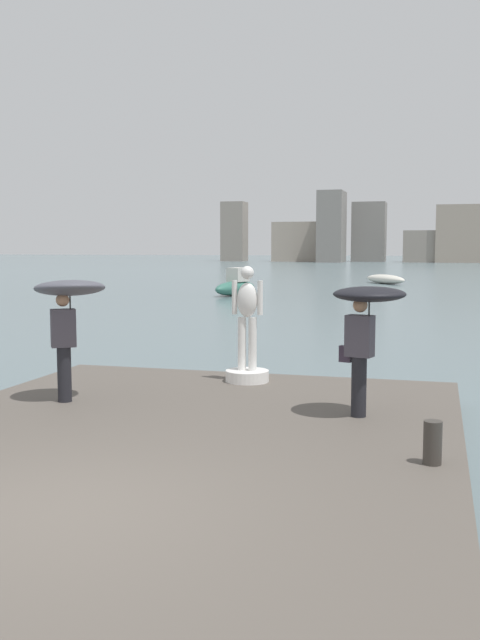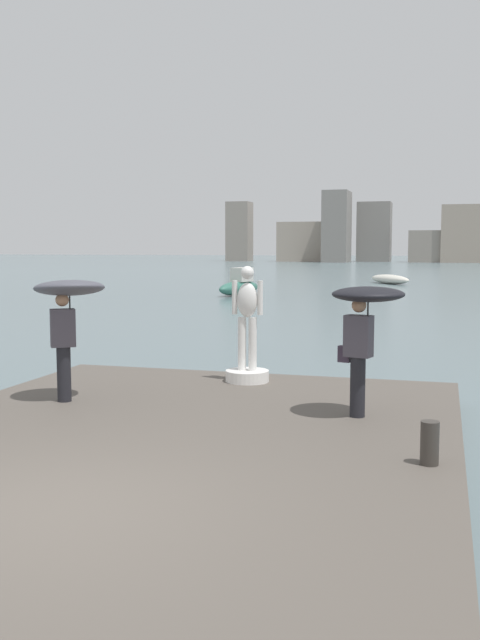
{
  "view_description": "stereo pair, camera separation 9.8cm",
  "coord_description": "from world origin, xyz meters",
  "px_view_note": "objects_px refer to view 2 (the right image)",
  "views": [
    {
      "loc": [
        3.41,
        -5.83,
        2.85
      ],
      "look_at": [
        0.0,
        6.49,
        1.55
      ],
      "focal_mm": 40.26,
      "sensor_mm": 36.0,
      "label": 1
    },
    {
      "loc": [
        3.51,
        -5.81,
        2.85
      ],
      "look_at": [
        0.0,
        6.49,
        1.55
      ],
      "focal_mm": 40.26,
      "sensor_mm": 36.0,
      "label": 2
    }
  ],
  "objects_px": {
    "boat_mid": "(240,285)",
    "mooring_bollard": "(430,443)",
    "statue_white_figure": "(247,344)",
    "onlooker_left": "(68,302)",
    "boat_far": "(390,279)",
    "onlooker_right": "(365,314)"
  },
  "relations": [
    {
      "from": "onlooker_right",
      "to": "boat_far",
      "type": "height_order",
      "value": "onlooker_right"
    },
    {
      "from": "onlooker_left",
      "to": "onlooker_right",
      "type": "height_order",
      "value": "onlooker_left"
    },
    {
      "from": "onlooker_left",
      "to": "boat_far",
      "type": "height_order",
      "value": "onlooker_left"
    },
    {
      "from": "statue_white_figure",
      "to": "mooring_bollard",
      "type": "height_order",
      "value": "statue_white_figure"
    },
    {
      "from": "mooring_bollard",
      "to": "boat_mid",
      "type": "bearing_deg",
      "value": 109.5
    },
    {
      "from": "statue_white_figure",
      "to": "onlooker_right",
      "type": "bearing_deg",
      "value": -43.19
    },
    {
      "from": "mooring_bollard",
      "to": "boat_far",
      "type": "height_order",
      "value": "mooring_bollard"
    },
    {
      "from": "onlooker_right",
      "to": "mooring_bollard",
      "type": "distance_m",
      "value": 2.63
    },
    {
      "from": "onlooker_right",
      "to": "mooring_bollard",
      "type": "relative_size",
      "value": 3.8
    },
    {
      "from": "boat_far",
      "to": "boat_mid",
      "type": "bearing_deg",
      "value": -115.19
    },
    {
      "from": "statue_white_figure",
      "to": "mooring_bollard",
      "type": "bearing_deg",
      "value": -52.37
    },
    {
      "from": "onlooker_left",
      "to": "boat_mid",
      "type": "height_order",
      "value": "onlooker_left"
    },
    {
      "from": "onlooker_left",
      "to": "onlooker_right",
      "type": "relative_size",
      "value": 1.05
    },
    {
      "from": "onlooker_right",
      "to": "boat_mid",
      "type": "distance_m",
      "value": 32.36
    },
    {
      "from": "boat_mid",
      "to": "mooring_bollard",
      "type": "bearing_deg",
      "value": -70.5
    },
    {
      "from": "mooring_bollard",
      "to": "boat_mid",
      "type": "relative_size",
      "value": 0.12
    },
    {
      "from": "onlooker_right",
      "to": "statue_white_figure",
      "type": "bearing_deg",
      "value": 136.81
    },
    {
      "from": "mooring_bollard",
      "to": "boat_mid",
      "type": "xyz_separation_m",
      "value": [
        -11.56,
        32.65,
        -0.07
      ]
    },
    {
      "from": "statue_white_figure",
      "to": "mooring_bollard",
      "type": "relative_size",
      "value": 4.23
    },
    {
      "from": "boat_mid",
      "to": "boat_far",
      "type": "distance_m",
      "value": 17.8
    },
    {
      "from": "onlooker_right",
      "to": "mooring_bollard",
      "type": "height_order",
      "value": "onlooker_right"
    },
    {
      "from": "onlooker_left",
      "to": "mooring_bollard",
      "type": "relative_size",
      "value": 3.98
    }
  ]
}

